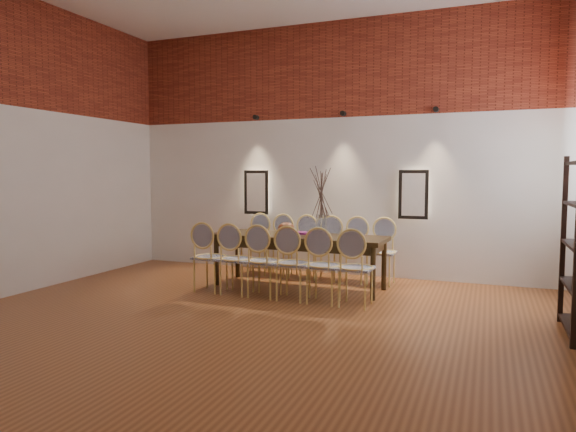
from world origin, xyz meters
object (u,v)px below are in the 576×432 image
(chair_near_f, at_px, (356,268))
(chair_far_e, at_px, (354,251))
(vase, at_px, (321,225))
(book, at_px, (301,233))
(dining_table, at_px, (298,261))
(chair_far_a, at_px, (255,245))
(chair_far_c, at_px, (302,248))
(chair_near_e, at_px, (324,266))
(chair_near_d, at_px, (293,263))
(chair_near_b, at_px, (237,259))
(chair_far_d, at_px, (328,249))
(bowl, at_px, (286,229))
(chair_far_b, at_px, (278,246))
(chair_near_a, at_px, (211,257))
(chair_far_f, at_px, (381,252))
(chair_near_c, at_px, (264,261))

(chair_near_f, distance_m, chair_far_e, 1.41)
(vase, relative_size, book, 1.15)
(chair_near_f, bearing_deg, book, 142.27)
(dining_table, xyz_separation_m, chair_far_a, (-1.01, 0.71, 0.09))
(chair_near_f, relative_size, chair_far_c, 1.00)
(dining_table, distance_m, vase, 0.63)
(vase, bearing_deg, chair_near_e, -69.61)
(dining_table, height_order, chair_far_a, chair_far_a)
(chair_near_d, xyz_separation_m, chair_far_e, (0.45, 1.34, 0.00))
(chair_near_b, xyz_separation_m, chair_far_d, (0.86, 1.33, 0.00))
(dining_table, relative_size, vase, 8.22)
(chair_near_b, xyz_separation_m, bowl, (0.47, 0.61, 0.37))
(chair_far_b, bearing_deg, chair_far_e, 180.00)
(chair_near_b, bearing_deg, chair_near_a, -180.00)
(chair_near_a, height_order, vase, vase)
(chair_far_b, xyz_separation_m, chair_far_c, (0.41, -0.01, 0.00))
(dining_table, distance_m, chair_far_c, 0.71)
(dining_table, relative_size, chair_far_a, 2.62)
(chair_near_b, bearing_deg, chair_far_c, 73.10)
(chair_far_b, distance_m, chair_far_f, 1.64)
(chair_far_e, distance_m, bowl, 1.13)
(chair_near_f, relative_size, book, 3.62)
(chair_near_c, distance_m, chair_far_d, 1.41)
(dining_table, relative_size, chair_near_f, 2.62)
(chair_far_d, bearing_deg, chair_far_f, 180.00)
(chair_near_a, bearing_deg, dining_table, 33.35)
(chair_near_c, height_order, chair_near_f, same)
(chair_far_e, height_order, vase, vase)
(chair_far_b, bearing_deg, bowl, 121.96)
(chair_near_a, relative_size, vase, 3.13)
(chair_near_f, relative_size, chair_far_d, 1.00)
(chair_far_b, height_order, book, chair_far_b)
(dining_table, bearing_deg, chair_far_f, 33.35)
(chair_near_b, bearing_deg, vase, 35.24)
(chair_near_a, bearing_deg, chair_near_e, -0.00)
(chair_near_e, bearing_deg, chair_far_e, 90.00)
(chair_near_a, bearing_deg, chair_near_d, -0.00)
(chair_far_b, relative_size, book, 3.62)
(chair_near_b, distance_m, vase, 1.25)
(vase, bearing_deg, chair_far_f, 42.79)
(chair_near_f, relative_size, chair_far_e, 1.00)
(dining_table, distance_m, chair_far_a, 1.23)
(chair_near_c, bearing_deg, dining_table, 73.10)
(chair_far_e, distance_m, book, 0.89)
(chair_far_a, height_order, bowl, chair_far_a)
(vase, bearing_deg, chair_far_b, 142.99)
(chair_near_b, bearing_deg, chair_near_c, -0.00)
(chair_near_f, bearing_deg, bowl, 152.26)
(dining_table, xyz_separation_m, chair_near_e, (0.60, -0.70, 0.09))
(chair_near_e, bearing_deg, bowl, 141.24)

